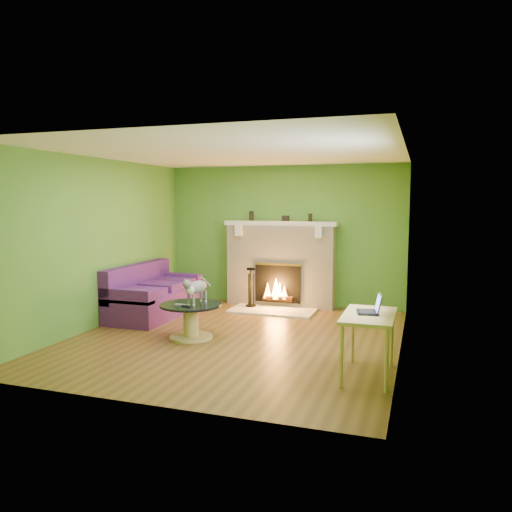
{
  "coord_description": "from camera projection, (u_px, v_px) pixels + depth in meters",
  "views": [
    {
      "loc": [
        2.48,
        -6.52,
        1.93
      ],
      "look_at": [
        0.16,
        0.4,
        1.14
      ],
      "focal_mm": 35.0,
      "sensor_mm": 36.0,
      "label": 1
    }
  ],
  "objects": [
    {
      "name": "mantel",
      "position": [
        280.0,
        223.0,
        9.13
      ],
      "size": [
        2.1,
        0.28,
        0.08
      ],
      "primitive_type": "cube",
      "color": "beige",
      "rests_on": "fireplace"
    },
    {
      "name": "sofa",
      "position": [
        153.0,
        296.0,
        8.5
      ],
      "size": [
        0.89,
        1.93,
        0.87
      ],
      "color": "#40185E",
      "rests_on": "floor"
    },
    {
      "name": "wall_front",
      "position": [
        141.0,
        270.0,
        4.64
      ],
      "size": [
        5.0,
        0.0,
        5.0
      ],
      "primitive_type": "plane",
      "rotation": [
        -1.57,
        0.0,
        0.0
      ],
      "color": "#4C832B",
      "rests_on": "floor"
    },
    {
      "name": "coffee_table",
      "position": [
        191.0,
        318.0,
        7.07
      ],
      "size": [
        0.87,
        0.87,
        0.49
      ],
      "color": "#D5B773",
      "rests_on": "floor"
    },
    {
      "name": "remote_black",
      "position": [
        186.0,
        306.0,
        6.87
      ],
      "size": [
        0.17,
        0.09,
        0.02
      ],
      "primitive_type": "cube",
      "rotation": [
        0.0,
        0.0,
        -0.33
      ],
      "color": "black",
      "rests_on": "coffee_table"
    },
    {
      "name": "ceiling",
      "position": [
        236.0,
        153.0,
        6.85
      ],
      "size": [
        5.0,
        5.0,
        0.0
      ],
      "primitive_type": "plane",
      "rotation": [
        3.14,
        0.0,
        0.0
      ],
      "color": "white",
      "rests_on": "wall_back"
    },
    {
      "name": "window_pane",
      "position": [
        399.0,
        237.0,
        5.41
      ],
      "size": [
        0.0,
        1.06,
        1.06
      ],
      "primitive_type": "plane",
      "rotation": [
        1.57,
        0.0,
        -1.57
      ],
      "color": "white",
      "rests_on": "wall_right"
    },
    {
      "name": "wall_right",
      "position": [
        403.0,
        252.0,
        6.28
      ],
      "size": [
        0.0,
        5.0,
        5.0
      ],
      "primitive_type": "plane",
      "rotation": [
        1.57,
        0.0,
        -1.57
      ],
      "color": "#4C832B",
      "rests_on": "floor"
    },
    {
      "name": "desk",
      "position": [
        369.0,
        322.0,
        5.47
      ],
      "size": [
        0.55,
        0.95,
        0.71
      ],
      "color": "#D5B773",
      "rests_on": "floor"
    },
    {
      "name": "mantel_vase_right",
      "position": [
        310.0,
        217.0,
        8.97
      ],
      "size": [
        0.07,
        0.07,
        0.14
      ],
      "primitive_type": "cylinder",
      "color": "black",
      "rests_on": "mantel"
    },
    {
      "name": "laptop",
      "position": [
        368.0,
        303.0,
        5.51
      ],
      "size": [
        0.31,
        0.34,
        0.22
      ],
      "primitive_type": null,
      "rotation": [
        0.0,
        0.0,
        0.18
      ],
      "color": "black",
      "rests_on": "desk"
    },
    {
      "name": "wall_left",
      "position": [
        100.0,
        243.0,
        7.7
      ],
      "size": [
        0.0,
        5.0,
        5.0
      ],
      "primitive_type": "plane",
      "rotation": [
        1.57,
        0.0,
        1.57
      ],
      "color": "#4C832B",
      "rests_on": "floor"
    },
    {
      "name": "remote_silver",
      "position": [
        180.0,
        305.0,
        6.96
      ],
      "size": [
        0.17,
        0.05,
        0.02
      ],
      "primitive_type": "cube",
      "rotation": [
        0.0,
        0.0,
        0.04
      ],
      "color": "gray",
      "rests_on": "coffee_table"
    },
    {
      "name": "hearth",
      "position": [
        272.0,
        310.0,
        8.83
      ],
      "size": [
        1.5,
        0.75,
        0.03
      ],
      "primitive_type": "cube",
      "color": "beige",
      "rests_on": "floor"
    },
    {
      "name": "mantel_box",
      "position": [
        286.0,
        218.0,
        9.12
      ],
      "size": [
        0.12,
        0.08,
        0.1
      ],
      "primitive_type": "cube",
      "color": "black",
      "rests_on": "mantel"
    },
    {
      "name": "floor",
      "position": [
        236.0,
        337.0,
        7.13
      ],
      "size": [
        5.0,
        5.0,
        0.0
      ],
      "primitive_type": "plane",
      "color": "brown",
      "rests_on": "ground"
    },
    {
      "name": "fireplace",
      "position": [
        281.0,
        265.0,
        9.23
      ],
      "size": [
        2.1,
        0.46,
        1.58
      ],
      "color": "beige",
      "rests_on": "floor"
    },
    {
      "name": "wall_back",
      "position": [
        283.0,
        236.0,
        9.35
      ],
      "size": [
        5.0,
        0.0,
        5.0
      ],
      "primitive_type": "plane",
      "rotation": [
        1.57,
        0.0,
        0.0
      ],
      "color": "#4C832B",
      "rests_on": "floor"
    },
    {
      "name": "cat",
      "position": [
        197.0,
        290.0,
        7.05
      ],
      "size": [
        0.31,
        0.65,
        0.39
      ],
      "primitive_type": null,
      "rotation": [
        0.0,
        0.0,
        -0.14
      ],
      "color": "#5D5D61",
      "rests_on": "coffee_table"
    },
    {
      "name": "fire_tools",
      "position": [
        251.0,
        287.0,
        9.07
      ],
      "size": [
        0.19,
        0.19,
        0.72
      ],
      "primitive_type": null,
      "color": "black",
      "rests_on": "hearth"
    },
    {
      "name": "window_frame",
      "position": [
        399.0,
        237.0,
        5.41
      ],
      "size": [
        0.0,
        1.2,
        1.2
      ],
      "primitive_type": "plane",
      "rotation": [
        1.57,
        0.0,
        -1.57
      ],
      "color": "silver",
      "rests_on": "wall_right"
    },
    {
      "name": "mantel_vase_left",
      "position": [
        251.0,
        216.0,
        9.33
      ],
      "size": [
        0.08,
        0.08,
        0.18
      ],
      "primitive_type": "cylinder",
      "color": "black",
      "rests_on": "mantel"
    }
  ]
}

